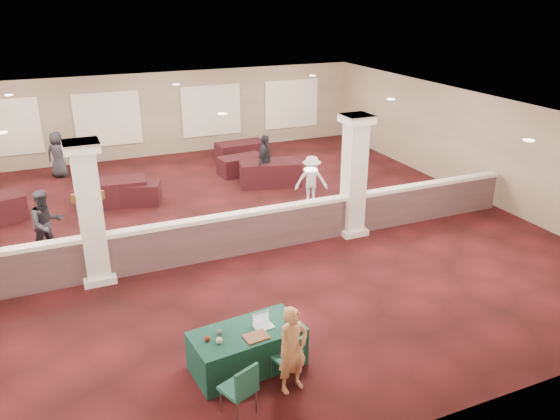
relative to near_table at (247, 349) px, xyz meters
name	(u,v)px	position (x,y,z in m)	size (l,w,h in m)	color
ground	(227,230)	(1.48, 5.68, -0.36)	(16.00, 16.00, 0.00)	#401012
wall_back	(161,114)	(1.48, 13.68, 1.24)	(16.00, 0.04, 3.20)	#7E6C57
wall_front	(406,342)	(1.48, -2.32, 1.24)	(16.00, 0.04, 3.20)	#7E6C57
wall_right	(467,143)	(9.48, 5.68, 1.24)	(0.04, 16.00, 3.20)	#7E6C57
ceiling	(222,113)	(1.48, 5.68, 2.84)	(16.00, 16.00, 0.02)	silver
partition_wall	(245,232)	(1.48, 4.18, 0.21)	(15.60, 0.28, 1.10)	#4E3535
column_left	(90,212)	(-2.02, 4.18, 1.27)	(0.72, 0.72, 3.20)	silver
column_right	(354,175)	(4.48, 4.18, 1.27)	(0.72, 0.72, 3.20)	silver
sconce_left	(74,198)	(-2.30, 4.18, 1.64)	(0.12, 0.12, 0.18)	brown
sconce_right	(102,195)	(-1.74, 4.18, 1.64)	(0.12, 0.12, 0.18)	brown
near_table	(247,349)	(0.00, 0.00, 0.00)	(1.89, 0.94, 0.72)	#0D3125
conf_chair_main	(289,356)	(0.51, -0.63, 0.14)	(0.53, 0.54, 0.85)	#1B4E48
conf_chair_side	(242,386)	(-0.48, -1.07, 0.19)	(0.60, 0.60, 0.93)	#1B4E48
woman	(293,350)	(0.48, -0.82, 0.39)	(0.54, 0.36, 1.51)	tan
far_table_front_center	(133,194)	(-0.52, 8.68, -0.04)	(1.61, 0.81, 0.65)	black
far_table_front_right	(270,173)	(3.98, 8.68, 0.04)	(1.98, 0.99, 0.80)	black
far_table_back_left	(115,192)	(-1.02, 8.88, 0.02)	(1.89, 0.94, 0.76)	black
far_table_back_center	(241,165)	(3.48, 10.15, -0.04)	(1.58, 0.79, 0.64)	black
far_table_back_right	(241,152)	(3.98, 11.63, 0.00)	(1.81, 0.90, 0.73)	black
attendee_a	(47,224)	(-2.96, 5.88, 0.49)	(0.82, 0.45, 1.70)	black
attendee_b	(311,181)	(4.42, 6.50, 0.40)	(0.97, 0.45, 1.52)	silver
attendee_c	(265,160)	(3.80, 8.71, 0.49)	(1.00, 0.48, 1.70)	black
attendee_d	(58,155)	(-2.44, 12.35, 0.43)	(0.79, 0.42, 1.59)	black
laptop_base	(264,327)	(0.30, -0.02, 0.37)	(0.33, 0.23, 0.02)	silver
laptop_screen	(261,318)	(0.29, 0.10, 0.49)	(0.33, 0.01, 0.22)	silver
screen_glow	(261,319)	(0.29, 0.09, 0.47)	(0.30, 0.00, 0.19)	silver
knitting	(256,337)	(0.08, -0.24, 0.38)	(0.40, 0.30, 0.03)	#A8561A
yarn_cream	(219,341)	(-0.53, -0.16, 0.42)	(0.11, 0.11, 0.11)	#C2B2A0
yarn_red	(207,339)	(-0.70, -0.02, 0.41)	(0.10, 0.10, 0.10)	#5D1812
yarn_grey	(220,332)	(-0.46, 0.07, 0.41)	(0.10, 0.10, 0.10)	#535359
scissors	(288,328)	(0.67, -0.21, 0.37)	(0.12, 0.03, 0.01)	red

